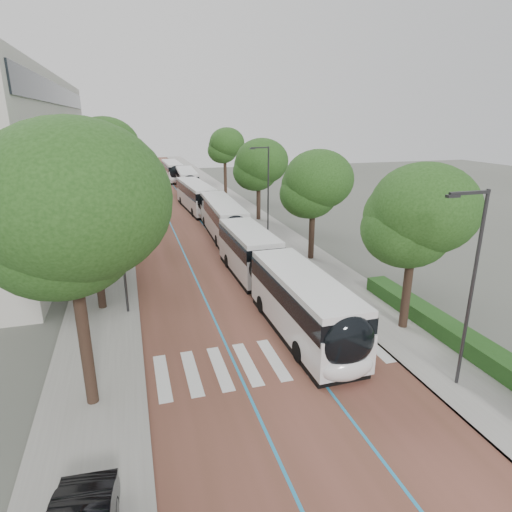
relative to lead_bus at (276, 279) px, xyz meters
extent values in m
plane|color=#51544C|center=(-2.30, -6.68, -1.63)|extent=(160.00, 160.00, 0.00)
cube|color=brown|center=(-2.30, 33.32, -1.62)|extent=(11.00, 140.00, 0.02)
cube|color=gray|center=(-9.80, 33.32, -1.57)|extent=(4.00, 140.00, 0.12)
cube|color=gray|center=(5.20, 33.32, -1.57)|extent=(4.00, 140.00, 0.12)
cube|color=gray|center=(-7.90, 33.32, -1.57)|extent=(0.20, 140.00, 0.14)
cube|color=gray|center=(3.30, 33.32, -1.57)|extent=(0.20, 140.00, 0.14)
cube|color=silver|center=(-7.10, -5.68, -1.60)|extent=(0.55, 3.60, 0.01)
cube|color=silver|center=(-5.85, -5.68, -1.60)|extent=(0.55, 3.60, 0.01)
cube|color=silver|center=(-4.60, -5.68, -1.60)|extent=(0.55, 3.60, 0.01)
cube|color=silver|center=(-3.35, -5.68, -1.60)|extent=(0.55, 3.60, 0.01)
cube|color=silver|center=(-2.10, -5.68, -1.60)|extent=(0.55, 3.60, 0.01)
cube|color=silver|center=(-0.85, -5.68, -1.60)|extent=(0.55, 3.60, 0.01)
cube|color=silver|center=(0.40, -5.68, -1.60)|extent=(0.55, 3.60, 0.01)
cube|color=silver|center=(1.65, -5.68, -1.60)|extent=(0.55, 3.60, 0.01)
cube|color=silver|center=(2.90, -5.68, -1.60)|extent=(0.55, 3.60, 0.01)
cube|color=teal|center=(-3.90, 33.32, -1.60)|extent=(0.12, 126.00, 0.01)
cube|color=teal|center=(-0.70, 33.32, -1.60)|extent=(0.12, 126.00, 0.01)
cube|color=black|center=(-12.75, 21.32, 1.37)|extent=(0.12, 38.00, 1.60)
cube|color=black|center=(-12.75, 21.32, 4.57)|extent=(0.12, 38.00, 1.60)
cube|color=black|center=(-12.75, 21.32, 7.77)|extent=(0.12, 38.00, 1.60)
cube|color=black|center=(-12.75, 21.32, 10.77)|extent=(0.12, 38.00, 1.60)
cube|color=#214919|center=(6.80, -6.68, -1.11)|extent=(1.20, 14.00, 0.80)
cylinder|color=#302F32|center=(4.50, -9.68, 2.49)|extent=(0.14, 0.14, 8.00)
cube|color=#302F32|center=(3.70, -9.68, 6.39)|extent=(1.70, 0.12, 0.12)
cube|color=#302F32|center=(3.00, -9.68, 6.31)|extent=(0.50, 0.20, 0.10)
cylinder|color=#302F32|center=(4.50, 15.32, 2.49)|extent=(0.14, 0.14, 8.00)
cube|color=#302F32|center=(3.70, 15.32, 6.39)|extent=(1.70, 0.12, 0.12)
cube|color=#302F32|center=(3.00, 15.32, 6.31)|extent=(0.50, 0.20, 0.10)
cylinder|color=#302F32|center=(-8.40, 1.32, 2.49)|extent=(0.14, 0.14, 8.00)
cylinder|color=black|center=(-9.80, -6.68, 0.98)|extent=(0.44, 0.44, 5.21)
ellipsoid|color=#1D4215|center=(-9.80, -6.68, 5.71)|extent=(6.37, 6.37, 5.42)
cylinder|color=black|center=(-9.80, 2.32, 0.67)|extent=(0.44, 0.44, 4.60)
ellipsoid|color=#1D4215|center=(-9.80, 2.32, 4.85)|extent=(6.43, 6.43, 5.46)
cylinder|color=black|center=(-9.80, 11.32, 0.84)|extent=(0.44, 0.44, 4.94)
ellipsoid|color=#1D4215|center=(-9.80, 11.32, 5.33)|extent=(5.30, 5.30, 4.51)
cylinder|color=black|center=(-9.80, 21.32, 1.01)|extent=(0.44, 0.44, 5.27)
ellipsoid|color=#1D4215|center=(-9.80, 21.32, 5.80)|extent=(6.30, 6.30, 5.35)
cylinder|color=black|center=(-9.80, 33.32, 0.69)|extent=(0.44, 0.44, 4.63)
ellipsoid|color=#1D4215|center=(-9.80, 33.32, 4.90)|extent=(6.14, 6.14, 5.22)
cylinder|color=black|center=(-9.80, 48.32, 0.80)|extent=(0.44, 0.44, 4.86)
ellipsoid|color=#1D4215|center=(-9.80, 48.32, 5.22)|extent=(5.95, 5.95, 5.06)
cylinder|color=black|center=(5.40, -4.68, 0.43)|extent=(0.44, 0.44, 4.12)
ellipsoid|color=#1D4215|center=(5.40, -4.68, 4.18)|extent=(5.18, 5.18, 4.40)
cylinder|color=black|center=(5.40, 7.32, 0.37)|extent=(0.44, 0.44, 4.00)
ellipsoid|color=#1D4215|center=(5.40, 7.32, 4.00)|extent=(5.13, 5.13, 4.36)
cylinder|color=black|center=(5.40, 21.32, 0.38)|extent=(0.44, 0.44, 4.02)
ellipsoid|color=#1D4215|center=(5.40, 21.32, 4.04)|extent=(5.52, 5.52, 4.69)
cylinder|color=black|center=(5.40, 37.32, 0.75)|extent=(0.44, 0.44, 4.76)
ellipsoid|color=#1D4215|center=(5.40, 37.32, 5.08)|extent=(4.78, 4.78, 4.06)
cylinder|color=black|center=(-0.02, 1.30, 0.15)|extent=(2.31, 0.93, 2.30)
cube|color=silver|center=(0.05, -3.83, -0.37)|extent=(2.63, 9.39, 1.82)
cube|color=black|center=(0.05, -3.83, 0.77)|extent=(2.67, 9.21, 0.97)
cube|color=white|center=(0.05, -3.83, 1.42)|extent=(2.58, 9.21, 0.31)
cube|color=black|center=(0.05, -3.83, -1.45)|extent=(2.58, 9.02, 0.35)
cube|color=silver|center=(-0.08, 5.62, -0.37)|extent=(2.61, 7.77, 1.82)
cube|color=black|center=(-0.08, 5.62, 0.77)|extent=(2.65, 7.62, 0.97)
cube|color=white|center=(-0.08, 5.62, 1.42)|extent=(2.56, 7.62, 0.31)
cube|color=black|center=(-0.08, 5.62, -1.45)|extent=(2.56, 7.46, 0.35)
ellipsoid|color=black|center=(0.12, -8.36, 0.38)|extent=(2.37, 1.13, 2.28)
ellipsoid|color=silver|center=(0.12, -8.41, -0.76)|extent=(2.36, 1.03, 1.14)
cylinder|color=black|center=(-1.04, -6.13, -1.13)|extent=(0.31, 1.00, 1.00)
cylinder|color=black|center=(1.22, -6.09, -1.13)|extent=(0.31, 1.00, 1.00)
cylinder|color=black|center=(-1.23, 7.27, -1.13)|extent=(0.31, 1.00, 1.00)
cylinder|color=black|center=(1.03, 7.31, -1.13)|extent=(0.31, 1.00, 1.00)
cylinder|color=black|center=(-1.12, -0.77, -1.13)|extent=(0.31, 1.00, 1.00)
cylinder|color=black|center=(1.14, -0.73, -1.13)|extent=(0.31, 1.00, 1.00)
cube|color=silver|center=(0.40, 16.43, -0.37)|extent=(2.89, 12.08, 1.82)
cube|color=black|center=(0.40, 16.43, 0.77)|extent=(2.93, 11.84, 0.97)
cube|color=white|center=(0.40, 16.43, 1.42)|extent=(2.84, 11.83, 0.31)
cube|color=black|center=(0.40, 16.43, -1.45)|extent=(2.83, 11.59, 0.35)
ellipsoid|color=black|center=(0.21, 10.58, 0.38)|extent=(2.38, 1.18, 2.28)
ellipsoid|color=silver|center=(0.20, 10.53, -0.76)|extent=(2.38, 1.08, 1.14)
cylinder|color=black|center=(-0.85, 12.87, -1.13)|extent=(0.33, 1.01, 1.00)
cylinder|color=black|center=(1.41, 12.79, -1.13)|extent=(0.33, 1.01, 1.00)
cylinder|color=black|center=(-0.61, 20.26, -1.13)|extent=(0.33, 1.01, 1.00)
cylinder|color=black|center=(1.65, 20.19, -1.13)|extent=(0.33, 1.01, 1.00)
cube|color=silver|center=(-0.14, 28.73, -0.37)|extent=(3.15, 12.12, 1.82)
cube|color=black|center=(-0.14, 28.73, 0.77)|extent=(3.17, 11.88, 0.97)
cube|color=white|center=(-0.14, 28.73, 1.42)|extent=(3.08, 11.88, 0.31)
cube|color=black|center=(-0.14, 28.73, -1.45)|extent=(3.07, 11.64, 0.35)
ellipsoid|color=black|center=(0.18, 22.89, 0.38)|extent=(2.41, 1.23, 2.28)
ellipsoid|color=silver|center=(0.18, 22.84, -0.76)|extent=(2.40, 1.13, 1.14)
cylinder|color=black|center=(-1.07, 25.07, -1.13)|extent=(0.35, 1.01, 1.00)
cylinder|color=black|center=(1.19, 25.19, -1.13)|extent=(0.35, 1.01, 1.00)
cylinder|color=black|center=(-1.47, 32.46, -1.13)|extent=(0.35, 1.01, 1.00)
cylinder|color=black|center=(0.79, 32.58, -1.13)|extent=(0.35, 1.01, 1.00)
cube|color=silver|center=(0.69, 42.58, -0.37)|extent=(3.16, 12.12, 1.82)
cube|color=black|center=(0.69, 42.58, 0.77)|extent=(3.19, 11.88, 0.97)
cube|color=white|center=(0.69, 42.58, 1.42)|extent=(3.10, 11.88, 0.31)
cube|color=black|center=(0.69, 42.58, -1.45)|extent=(3.09, 11.64, 0.35)
ellipsoid|color=black|center=(0.37, 36.74, 0.38)|extent=(2.41, 1.23, 2.28)
ellipsoid|color=silver|center=(0.37, 36.69, -0.76)|extent=(2.40, 1.13, 1.14)
cylinder|color=black|center=(-0.64, 39.05, -1.13)|extent=(0.36, 1.02, 1.00)
cylinder|color=black|center=(1.62, 38.92, -1.13)|extent=(0.36, 1.02, 1.00)
cylinder|color=black|center=(-0.22, 46.43, -1.13)|extent=(0.36, 1.02, 1.00)
cylinder|color=black|center=(2.03, 46.31, -1.13)|extent=(0.36, 1.02, 1.00)
cube|color=silver|center=(-0.06, 55.54, -0.37)|extent=(2.61, 12.02, 1.82)
cube|color=black|center=(-0.06, 55.54, 0.77)|extent=(2.65, 11.78, 0.97)
cube|color=white|center=(-0.06, 55.54, 1.42)|extent=(2.56, 11.78, 0.31)
cube|color=black|center=(-0.06, 55.54, -1.45)|extent=(2.56, 11.54, 0.35)
ellipsoid|color=black|center=(0.00, 49.69, 0.38)|extent=(2.36, 1.12, 2.28)
ellipsoid|color=silver|center=(0.00, 49.64, -0.76)|extent=(2.36, 1.02, 1.14)
cylinder|color=black|center=(-1.15, 51.93, -1.13)|extent=(0.31, 1.00, 1.00)
cylinder|color=black|center=(1.11, 51.95, -1.13)|extent=(0.31, 1.00, 1.00)
cylinder|color=black|center=(-1.22, 59.33, -1.13)|extent=(0.31, 1.00, 1.00)
cylinder|color=black|center=(1.04, 59.35, -1.13)|extent=(0.31, 1.00, 1.00)
camera|label=1|loc=(-7.77, -21.85, 8.89)|focal=30.00mm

